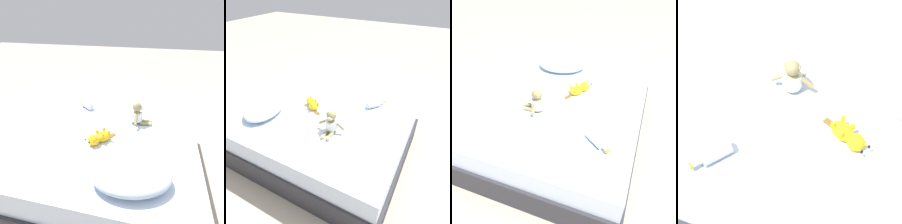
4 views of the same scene
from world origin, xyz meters
TOP-DOWN VIEW (x-y plane):
  - ground_plane at (0.00, 0.00)m, footprint 16.00×16.00m
  - bed at (0.00, 0.00)m, footprint 1.55×1.88m
  - pillow at (-0.25, 0.61)m, footprint 0.62×0.49m
  - plush_monkey at (-0.19, -0.22)m, footprint 0.23×0.29m
  - plush_yellow_creature at (0.10, 0.20)m, footprint 0.23×0.30m
  - glass_bottle at (0.44, -0.44)m, footprint 0.22×0.19m

SIDE VIEW (x-z plane):
  - ground_plane at x=0.00m, z-range 0.00..0.00m
  - bed at x=0.00m, z-range 0.00..0.51m
  - glass_bottle at x=0.44m, z-range 0.51..0.59m
  - plush_yellow_creature at x=0.10m, z-range 0.51..0.61m
  - pillow at x=-0.25m, z-range 0.51..0.63m
  - plush_monkey at x=-0.19m, z-range 0.49..0.73m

